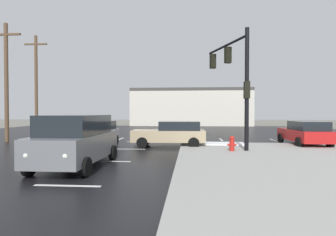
{
  "coord_description": "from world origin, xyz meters",
  "views": [
    {
      "loc": [
        3.55,
        -21.67,
        2.15
      ],
      "look_at": [
        1.1,
        9.11,
        1.53
      ],
      "focal_mm": 29.34,
      "sensor_mm": 36.0,
      "label": 1
    }
  ],
  "objects_px": {
    "utility_pole_far": "(36,83)",
    "sedan_red": "(304,133)",
    "utility_pole_mid": "(6,80)",
    "traffic_signal_mast": "(235,73)",
    "sedan_silver": "(94,134)",
    "sedan_tan": "(171,133)",
    "suv_grey": "(77,140)",
    "fire_hydrant": "(232,143)"
  },
  "relations": [
    {
      "from": "fire_hydrant",
      "to": "sedan_red",
      "type": "xyz_separation_m",
      "value": [
        5.14,
        3.67,
        0.32
      ]
    },
    {
      "from": "suv_grey",
      "to": "utility_pole_mid",
      "type": "height_order",
      "value": "utility_pole_mid"
    },
    {
      "from": "traffic_signal_mast",
      "to": "suv_grey",
      "type": "bearing_deg",
      "value": 107.61
    },
    {
      "from": "sedan_silver",
      "to": "traffic_signal_mast",
      "type": "bearing_deg",
      "value": 89.53
    },
    {
      "from": "sedan_tan",
      "to": "suv_grey",
      "type": "bearing_deg",
      "value": 62.19
    },
    {
      "from": "traffic_signal_mast",
      "to": "sedan_tan",
      "type": "relative_size",
      "value": 1.41
    },
    {
      "from": "traffic_signal_mast",
      "to": "utility_pole_far",
      "type": "distance_m",
      "value": 19.42
    },
    {
      "from": "sedan_tan",
      "to": "traffic_signal_mast",
      "type": "bearing_deg",
      "value": 160.98
    },
    {
      "from": "traffic_signal_mast",
      "to": "utility_pole_far",
      "type": "height_order",
      "value": "utility_pole_far"
    },
    {
      "from": "sedan_tan",
      "to": "sedan_red",
      "type": "relative_size",
      "value": 1.0
    },
    {
      "from": "suv_grey",
      "to": "traffic_signal_mast",
      "type": "bearing_deg",
      "value": 127.87
    },
    {
      "from": "fire_hydrant",
      "to": "sedan_tan",
      "type": "distance_m",
      "value": 4.2
    },
    {
      "from": "traffic_signal_mast",
      "to": "sedan_red",
      "type": "height_order",
      "value": "traffic_signal_mast"
    },
    {
      "from": "traffic_signal_mast",
      "to": "utility_pole_mid",
      "type": "height_order",
      "value": "utility_pole_mid"
    },
    {
      "from": "traffic_signal_mast",
      "to": "sedan_tan",
      "type": "distance_m",
      "value": 5.26
    },
    {
      "from": "sedan_tan",
      "to": "utility_pole_mid",
      "type": "bearing_deg",
      "value": -10.63
    },
    {
      "from": "traffic_signal_mast",
      "to": "sedan_red",
      "type": "relative_size",
      "value": 1.41
    },
    {
      "from": "traffic_signal_mast",
      "to": "sedan_tan",
      "type": "xyz_separation_m",
      "value": [
        -3.71,
        1.16,
        -3.54
      ]
    },
    {
      "from": "sedan_red",
      "to": "utility_pole_mid",
      "type": "xyz_separation_m",
      "value": [
        -20.62,
        0.75,
        3.66
      ]
    },
    {
      "from": "traffic_signal_mast",
      "to": "suv_grey",
      "type": "distance_m",
      "value": 9.47
    },
    {
      "from": "sedan_silver",
      "to": "sedan_tan",
      "type": "height_order",
      "value": "same"
    },
    {
      "from": "traffic_signal_mast",
      "to": "suv_grey",
      "type": "xyz_separation_m",
      "value": [
        -6.97,
        -5.5,
        -3.3
      ]
    },
    {
      "from": "utility_pole_mid",
      "to": "sedan_silver",
      "type": "bearing_deg",
      "value": -18.48
    },
    {
      "from": "sedan_silver",
      "to": "suv_grey",
      "type": "distance_m",
      "value": 6.27
    },
    {
      "from": "utility_pole_far",
      "to": "sedan_red",
      "type": "bearing_deg",
      "value": -17.32
    },
    {
      "from": "sedan_red",
      "to": "utility_pole_far",
      "type": "distance_m",
      "value": 23.3
    },
    {
      "from": "utility_pole_far",
      "to": "sedan_silver",
      "type": "bearing_deg",
      "value": -44.57
    },
    {
      "from": "sedan_red",
      "to": "utility_pole_mid",
      "type": "bearing_deg",
      "value": 86.64
    },
    {
      "from": "traffic_signal_mast",
      "to": "fire_hydrant",
      "type": "bearing_deg",
      "value": 144.4
    },
    {
      "from": "traffic_signal_mast",
      "to": "sedan_tan",
      "type": "height_order",
      "value": "traffic_signal_mast"
    },
    {
      "from": "sedan_red",
      "to": "suv_grey",
      "type": "relative_size",
      "value": 0.94
    },
    {
      "from": "utility_pole_mid",
      "to": "utility_pole_far",
      "type": "relative_size",
      "value": 0.91
    },
    {
      "from": "fire_hydrant",
      "to": "sedan_silver",
      "type": "height_order",
      "value": "sedan_silver"
    },
    {
      "from": "sedan_silver",
      "to": "suv_grey",
      "type": "height_order",
      "value": "suv_grey"
    },
    {
      "from": "sedan_tan",
      "to": "utility_pole_mid",
      "type": "relative_size",
      "value": 0.53
    },
    {
      "from": "sedan_red",
      "to": "utility_pole_far",
      "type": "height_order",
      "value": "utility_pole_far"
    },
    {
      "from": "sedan_tan",
      "to": "utility_pole_mid",
      "type": "distance_m",
      "value": 12.81
    },
    {
      "from": "utility_pole_mid",
      "to": "utility_pole_far",
      "type": "xyz_separation_m",
      "value": [
        -1.29,
        6.09,
        0.42
      ]
    },
    {
      "from": "sedan_red",
      "to": "suv_grey",
      "type": "bearing_deg",
      "value": 122.35
    },
    {
      "from": "traffic_signal_mast",
      "to": "utility_pole_mid",
      "type": "bearing_deg",
      "value": 58.4
    },
    {
      "from": "sedan_red",
      "to": "utility_pole_mid",
      "type": "distance_m",
      "value": 20.95
    },
    {
      "from": "sedan_silver",
      "to": "sedan_red",
      "type": "bearing_deg",
      "value": 100.96
    }
  ]
}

